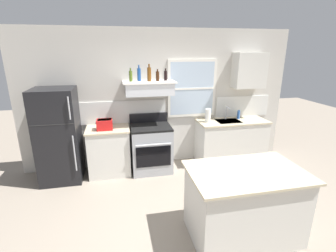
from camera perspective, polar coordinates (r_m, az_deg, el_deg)
name	(u,v)px	position (r m, az deg, el deg)	size (l,w,h in m)	color
ground_plane	(190,231)	(3.56, 5.18, -23.13)	(16.00, 16.00, 0.00)	gray
back_wall	(161,99)	(4.97, -1.52, 6.30)	(5.40, 0.11, 2.70)	beige
refrigerator	(59,136)	(4.77, -24.04, -2.09)	(0.70, 0.72, 1.68)	black
counter_left_of_stove	(109,151)	(4.85, -13.46, -5.58)	(0.79, 0.63, 0.91)	silver
toaster	(105,124)	(4.59, -14.48, 0.38)	(0.30, 0.20, 0.19)	red
stove_range	(151,148)	(4.84, -3.94, -5.04)	(0.76, 0.69, 1.09)	#9EA0A5
range_hood_shelf	(149,88)	(4.62, -4.41, 8.82)	(0.96, 0.52, 0.24)	silver
bottle_olive_oil_square	(131,76)	(4.60, -8.64, 11.43)	(0.06, 0.06, 0.24)	#4C601E
bottle_blue_liqueur	(139,74)	(4.62, -6.74, 11.80)	(0.07, 0.07, 0.29)	#1E478C
bottle_amber_wine	(149,74)	(4.59, -4.39, 11.93)	(0.07, 0.07, 0.31)	brown
bottle_brown_stout	(158,76)	(4.62, -2.44, 11.51)	(0.06, 0.06, 0.22)	#381E0F
bottle_balsamic_dark	(166,75)	(4.69, -0.58, 11.65)	(0.06, 0.06, 0.22)	black
counter_right_with_sink	(231,141)	(5.36, 14.34, -3.40)	(1.43, 0.63, 0.91)	silver
sink_faucet	(226,111)	(5.21, 13.41, 3.33)	(0.03, 0.17, 0.28)	silver
paper_towel_roll	(208,115)	(4.97, 9.24, 2.43)	(0.11, 0.11, 0.27)	white
dish_soap_bottle	(239,115)	(5.36, 16.05, 2.57)	(0.06, 0.06, 0.18)	blue
kitchen_island	(244,203)	(3.37, 17.13, -16.78)	(1.40, 0.90, 0.91)	silver
upper_cabinet_right	(249,70)	(5.33, 18.32, 12.14)	(0.64, 0.32, 0.70)	silver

